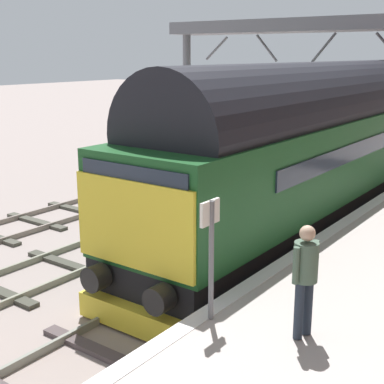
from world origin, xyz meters
The scene contains 9 objects.
ground_plane centered at (0.00, 0.00, 0.00)m, with size 140.00×140.00×0.00m, color gray.
track_main centered at (0.00, 0.00, 0.06)m, with size 2.50×60.00×0.15m.
track_adjacent_west centered at (-3.46, 0.00, 0.06)m, with size 2.50×60.00×0.15m.
track_adjacent_far_west centered at (-6.75, 0.00, 0.06)m, with size 2.50×60.00×0.15m.
station_platform centered at (3.60, 0.00, 0.50)m, with size 4.00×44.00×1.01m.
diesel_locomotive centered at (0.00, 6.34, 2.48)m, with size 2.74×17.69×4.68m.
platform_number_sign centered at (1.90, -2.69, 2.24)m, with size 0.10×0.44×1.84m.
waiting_passenger centered at (3.25, -2.36, 1.99)m, with size 0.41×0.50×1.64m.
overhead_footbridge centered at (-1.32, 11.49, 5.70)m, with size 16.05×2.00×6.21m.
Camera 1 is at (6.10, -8.87, 4.89)m, focal length 50.70 mm.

